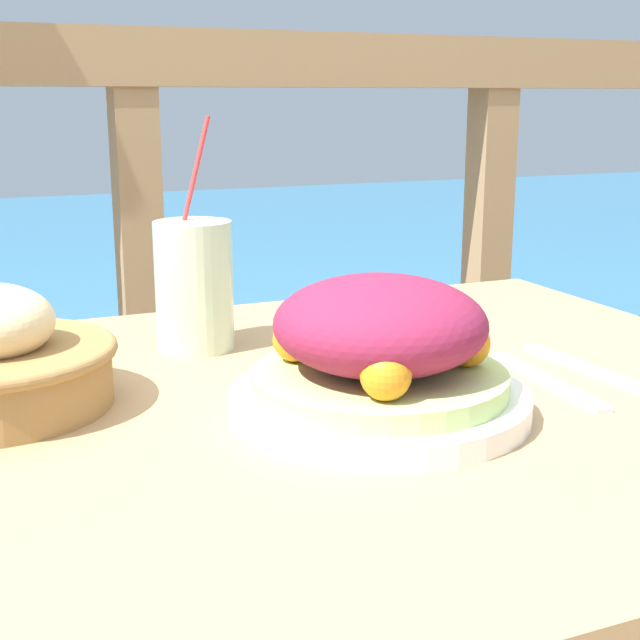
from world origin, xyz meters
TOP-DOWN VIEW (x-y plane):
  - patio_table at (0.00, 0.00)m, footprint 0.96×0.76m
  - railing_fence at (-0.00, 0.77)m, footprint 2.80×0.08m
  - sea_backdrop at (0.00, 3.27)m, footprint 12.00×4.00m
  - salad_plate at (0.03, -0.05)m, footprint 0.26×0.26m
  - drink_glass at (-0.06, 0.20)m, footprint 0.08×0.08m
  - fork at (0.21, -0.04)m, footprint 0.03×0.18m
  - knife at (0.27, -0.03)m, footprint 0.03×0.18m

SIDE VIEW (x-z plane):
  - sea_backdrop at x=0.00m, z-range 0.00..0.40m
  - patio_table at x=0.00m, z-range 0.26..1.02m
  - fork at x=0.21m, z-range 0.76..0.77m
  - knife at x=0.27m, z-range 0.76..0.77m
  - railing_fence at x=0.00m, z-range 0.20..1.33m
  - salad_plate at x=0.03m, z-range 0.75..0.87m
  - drink_glass at x=-0.06m, z-range 0.71..0.95m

